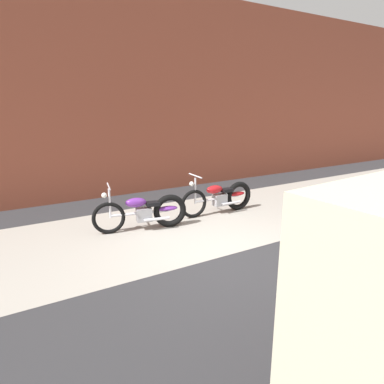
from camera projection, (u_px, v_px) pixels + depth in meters
name	position (u px, v px, depth m)	size (l,w,h in m)	color
ground_plane	(227.00, 256.00, 5.96)	(80.00, 80.00, 0.00)	#2D2D30
sidewalk_slab	(180.00, 226.00, 7.42)	(36.00, 3.50, 0.01)	#9E998E
brick_building_wall	(121.00, 94.00, 9.57)	(36.00, 0.50, 5.80)	brown
motorcycle_purple	(147.00, 212.00, 7.13)	(1.98, 0.71, 1.03)	black
motorcycle_red	(222.00, 197.00, 8.25)	(2.01, 0.58, 1.03)	black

